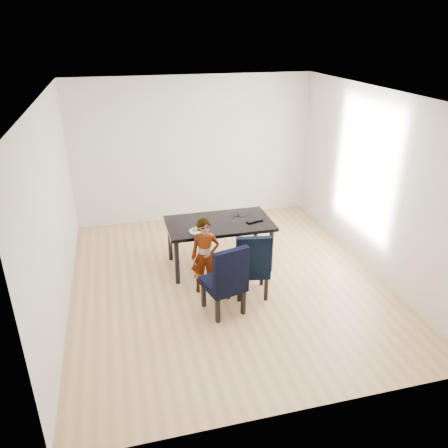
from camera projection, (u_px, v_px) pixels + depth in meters
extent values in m
cube|color=tan|center=(227.00, 281.00, 6.51)|extent=(4.50, 5.00, 0.01)
cube|color=white|center=(228.00, 94.00, 5.39)|extent=(4.50, 5.00, 0.01)
cube|color=silver|center=(194.00, 150.00, 8.16)|extent=(4.50, 0.01, 2.70)
cube|color=white|center=(302.00, 298.00, 3.74)|extent=(4.50, 0.01, 2.70)
cube|color=white|center=(53.00, 213.00, 5.44)|extent=(0.01, 5.00, 2.70)
cube|color=white|center=(375.00, 183.00, 6.46)|extent=(0.01, 5.00, 2.70)
cube|color=black|center=(219.00, 244.00, 6.80)|extent=(1.60, 0.90, 0.75)
cube|color=black|center=(223.00, 278.00, 5.65)|extent=(0.59, 0.61, 1.00)
cube|color=black|center=(251.00, 263.00, 6.03)|extent=(0.55, 0.56, 0.98)
imported|color=orange|center=(205.00, 256.00, 6.07)|extent=(0.43, 0.31, 1.11)
cylinder|color=white|center=(198.00, 231.00, 6.33)|extent=(0.29, 0.29, 0.01)
ellipsoid|color=#AB863D|center=(197.00, 229.00, 6.31)|extent=(0.15, 0.08, 0.06)
imported|color=black|center=(253.00, 219.00, 6.71)|extent=(0.33, 0.25, 0.02)
torus|color=black|center=(237.00, 217.00, 6.80)|extent=(0.16, 0.16, 0.01)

